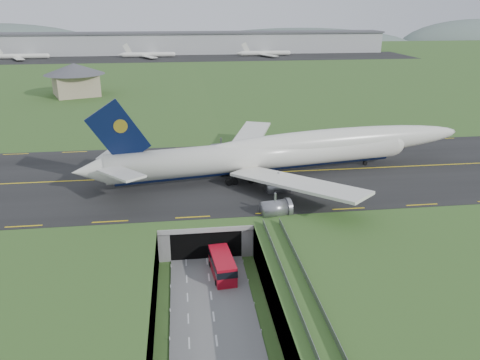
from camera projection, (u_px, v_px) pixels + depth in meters
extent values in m
plane|color=#375F26|center=(210.00, 285.00, 72.18)|extent=(900.00, 900.00, 0.00)
cube|color=gray|center=(209.00, 269.00, 71.12)|extent=(800.00, 800.00, 6.00)
cube|color=slate|center=(213.00, 315.00, 65.18)|extent=(12.00, 75.00, 0.20)
cube|color=black|center=(199.00, 176.00, 100.66)|extent=(800.00, 44.00, 0.18)
cube|color=gray|center=(202.00, 204.00, 87.88)|extent=(16.00, 22.00, 1.00)
cube|color=gray|center=(166.00, 218.00, 87.93)|extent=(2.00, 22.00, 6.00)
cube|color=gray|center=(239.00, 214.00, 89.59)|extent=(2.00, 22.00, 6.00)
cube|color=black|center=(204.00, 230.00, 84.29)|extent=(12.00, 12.00, 5.00)
cube|color=#A8A8A3|center=(206.00, 230.00, 77.58)|extent=(17.00, 0.50, 0.80)
cube|color=#A8A8A3|center=(314.00, 325.00, 54.27)|extent=(3.00, 53.00, 0.50)
cube|color=gray|center=(302.00, 321.00, 53.84)|extent=(0.06, 53.00, 1.00)
cube|color=gray|center=(326.00, 319.00, 54.17)|extent=(0.06, 53.00, 1.00)
cylinder|color=#A8A8A3|center=(307.00, 332.00, 57.65)|extent=(0.90, 0.90, 5.60)
cylinder|color=#A8A8A3|center=(286.00, 279.00, 68.79)|extent=(0.90, 0.90, 5.60)
cylinder|color=silver|center=(260.00, 155.00, 98.51)|extent=(63.66, 16.42, 5.98)
sphere|color=silver|center=(391.00, 143.00, 107.12)|extent=(6.75, 6.75, 5.86)
cone|color=silver|center=(89.00, 171.00, 89.14)|extent=(7.39, 6.69, 5.68)
ellipsoid|color=silver|center=(334.00, 143.00, 102.68)|extent=(64.29, 16.07, 6.28)
ellipsoid|color=black|center=(388.00, 140.00, 106.60)|extent=(4.56, 3.27, 2.09)
cylinder|color=black|center=(260.00, 166.00, 99.33)|extent=(59.95, 12.48, 2.51)
cube|color=silver|center=(247.00, 140.00, 112.74)|extent=(15.92, 28.52, 2.51)
cube|color=silver|center=(117.00, 151.00, 96.44)|extent=(7.25, 11.09, 0.96)
cube|color=silver|center=(297.00, 183.00, 85.95)|extent=(22.87, 25.76, 2.51)
cube|color=silver|center=(121.00, 173.00, 83.89)|extent=(9.60, 10.72, 0.96)
cube|color=black|center=(119.00, 133.00, 88.31)|extent=(11.81, 2.52, 13.22)
cylinder|color=gold|center=(120.00, 126.00, 87.95)|extent=(2.69, 1.08, 2.62)
cylinder|color=slate|center=(250.00, 160.00, 108.00)|extent=(5.30, 3.85, 3.08)
cylinder|color=slate|center=(221.00, 150.00, 115.59)|extent=(5.30, 3.85, 3.08)
cylinder|color=slate|center=(278.00, 187.00, 92.09)|extent=(5.30, 3.85, 3.08)
cylinder|color=slate|center=(275.00, 209.00, 82.11)|extent=(5.30, 3.85, 3.08)
cylinder|color=black|center=(365.00, 163.00, 106.86)|extent=(1.09, 0.63, 1.03)
cube|color=black|center=(241.00, 175.00, 98.79)|extent=(6.61, 7.38, 1.31)
cube|color=#AC0B1C|center=(222.00, 265.00, 74.16)|extent=(3.90, 8.62, 3.34)
cube|color=black|center=(222.00, 262.00, 73.93)|extent=(3.98, 8.73, 1.11)
cube|color=black|center=(222.00, 273.00, 74.65)|extent=(3.63, 8.04, 0.56)
cylinder|color=black|center=(217.00, 283.00, 71.77)|extent=(0.48, 1.04, 1.00)
cylinder|color=black|center=(211.00, 264.00, 76.85)|extent=(0.48, 1.04, 1.00)
cylinder|color=black|center=(235.00, 281.00, 72.36)|extent=(0.48, 1.04, 1.00)
cylinder|color=black|center=(228.00, 262.00, 77.45)|extent=(0.48, 1.04, 1.00)
cube|color=tan|center=(76.00, 85.00, 187.66)|extent=(20.75, 20.75, 8.58)
cone|color=#4C4C51|center=(74.00, 69.00, 185.39)|extent=(30.43, 30.43, 4.29)
cube|color=#B2B2B2|center=(182.00, 43.00, 345.86)|extent=(300.00, 22.00, 15.00)
cube|color=#4C4C51|center=(182.00, 33.00, 343.21)|extent=(302.00, 24.00, 1.20)
cube|color=black|center=(183.00, 58.00, 320.61)|extent=(320.00, 50.00, 0.08)
cylinder|color=silver|center=(21.00, 56.00, 311.75)|extent=(34.00, 3.20, 3.20)
cylinder|color=silver|center=(148.00, 55.00, 321.71)|extent=(34.00, 3.20, 3.20)
cylinder|color=silver|center=(265.00, 53.00, 331.40)|extent=(34.00, 3.20, 3.20)
ellipsoid|color=slate|center=(297.00, 50.00, 486.95)|extent=(260.00, 91.00, 44.00)
ellipsoid|color=slate|center=(476.00, 48.00, 510.71)|extent=(180.00, 63.00, 60.00)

